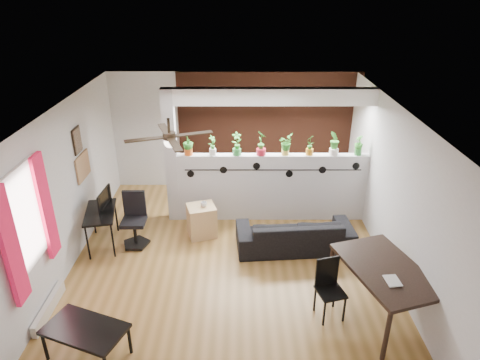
{
  "coord_description": "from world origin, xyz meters",
  "views": [
    {
      "loc": [
        0.18,
        -5.93,
        4.31
      ],
      "look_at": [
        0.18,
        0.6,
        1.25
      ],
      "focal_mm": 32.0,
      "sensor_mm": 36.0,
      "label": 1
    }
  ],
  "objects_px": {
    "potted_plant_1": "(212,145)",
    "potted_plant_2": "(237,143)",
    "computer_desk": "(100,214)",
    "coffee_table": "(85,331)",
    "dining_table": "(385,273)",
    "potted_plant_3": "(261,142)",
    "cup": "(204,204)",
    "potted_plant_7": "(359,145)",
    "potted_plant_5": "(310,144)",
    "potted_plant_0": "(188,143)",
    "cube_shelf": "(202,221)",
    "sofa": "(295,233)",
    "folding_chair": "(329,283)",
    "office_chair": "(135,223)",
    "ceiling_fan": "(170,138)",
    "potted_plant_4": "(286,144)",
    "potted_plant_6": "(335,142)"
  },
  "relations": [
    {
      "from": "potted_plant_2",
      "to": "office_chair",
      "type": "distance_m",
      "value": 2.33
    },
    {
      "from": "office_chair",
      "to": "folding_chair",
      "type": "bearing_deg",
      "value": -29.68
    },
    {
      "from": "potted_plant_4",
      "to": "potted_plant_5",
      "type": "bearing_deg",
      "value": -0.0
    },
    {
      "from": "computer_desk",
      "to": "coffee_table",
      "type": "relative_size",
      "value": 0.9
    },
    {
      "from": "potted_plant_7",
      "to": "dining_table",
      "type": "relative_size",
      "value": 0.22
    },
    {
      "from": "cube_shelf",
      "to": "sofa",
      "type": "bearing_deg",
      "value": -30.77
    },
    {
      "from": "potted_plant_0",
      "to": "office_chair",
      "type": "bearing_deg",
      "value": -133.87
    },
    {
      "from": "potted_plant_5",
      "to": "potted_plant_0",
      "type": "bearing_deg",
      "value": 180.0
    },
    {
      "from": "potted_plant_0",
      "to": "potted_plant_7",
      "type": "height_order",
      "value": "potted_plant_0"
    },
    {
      "from": "potted_plant_7",
      "to": "folding_chair",
      "type": "height_order",
      "value": "potted_plant_7"
    },
    {
      "from": "sofa",
      "to": "dining_table",
      "type": "height_order",
      "value": "dining_table"
    },
    {
      "from": "potted_plant_7",
      "to": "sofa",
      "type": "height_order",
      "value": "potted_plant_7"
    },
    {
      "from": "potted_plant_3",
      "to": "coffee_table",
      "type": "height_order",
      "value": "potted_plant_3"
    },
    {
      "from": "potted_plant_7",
      "to": "dining_table",
      "type": "height_order",
      "value": "potted_plant_7"
    },
    {
      "from": "potted_plant_3",
      "to": "cup",
      "type": "relative_size",
      "value": 4.19
    },
    {
      "from": "cube_shelf",
      "to": "office_chair",
      "type": "xyz_separation_m",
      "value": [
        -1.15,
        -0.29,
        0.13
      ]
    },
    {
      "from": "coffee_table",
      "to": "potted_plant_3",
      "type": "bearing_deg",
      "value": 56.58
    },
    {
      "from": "potted_plant_0",
      "to": "potted_plant_2",
      "type": "xyz_separation_m",
      "value": [
        0.9,
        0.0,
        0.0
      ]
    },
    {
      "from": "folding_chair",
      "to": "cup",
      "type": "bearing_deg",
      "value": 132.5
    },
    {
      "from": "potted_plant_3",
      "to": "ceiling_fan",
      "type": "bearing_deg",
      "value": -127.36
    },
    {
      "from": "ceiling_fan",
      "to": "cup",
      "type": "distance_m",
      "value": 2.06
    },
    {
      "from": "cup",
      "to": "office_chair",
      "type": "distance_m",
      "value": 1.26
    },
    {
      "from": "cup",
      "to": "folding_chair",
      "type": "height_order",
      "value": "folding_chair"
    },
    {
      "from": "potted_plant_1",
      "to": "potted_plant_2",
      "type": "bearing_deg",
      "value": 0.0
    },
    {
      "from": "potted_plant_6",
      "to": "cube_shelf",
      "type": "height_order",
      "value": "potted_plant_6"
    },
    {
      "from": "potted_plant_1",
      "to": "coffee_table",
      "type": "height_order",
      "value": "potted_plant_1"
    },
    {
      "from": "potted_plant_5",
      "to": "dining_table",
      "type": "bearing_deg",
      "value": -76.29
    },
    {
      "from": "sofa",
      "to": "potted_plant_3",
      "type": "bearing_deg",
      "value": -65.93
    },
    {
      "from": "potted_plant_6",
      "to": "potted_plant_1",
      "type": "bearing_deg",
      "value": -180.0
    },
    {
      "from": "potted_plant_4",
      "to": "office_chair",
      "type": "height_order",
      "value": "potted_plant_4"
    },
    {
      "from": "sofa",
      "to": "folding_chair",
      "type": "height_order",
      "value": "folding_chair"
    },
    {
      "from": "potted_plant_6",
      "to": "cube_shelf",
      "type": "bearing_deg",
      "value": -165.44
    },
    {
      "from": "potted_plant_3",
      "to": "cube_shelf",
      "type": "relative_size",
      "value": 0.8
    },
    {
      "from": "potted_plant_3",
      "to": "folding_chair",
      "type": "height_order",
      "value": "potted_plant_3"
    },
    {
      "from": "ceiling_fan",
      "to": "office_chair",
      "type": "xyz_separation_m",
      "value": [
        -0.88,
        0.87,
        -1.88
      ]
    },
    {
      "from": "coffee_table",
      "to": "dining_table",
      "type": "bearing_deg",
      "value": 10.8
    },
    {
      "from": "potted_plant_2",
      "to": "dining_table",
      "type": "distance_m",
      "value": 3.51
    },
    {
      "from": "potted_plant_6",
      "to": "potted_plant_7",
      "type": "bearing_deg",
      "value": -0.0
    },
    {
      "from": "potted_plant_2",
      "to": "sofa",
      "type": "xyz_separation_m",
      "value": [
        1.02,
        -1.05,
        -1.3
      ]
    },
    {
      "from": "dining_table",
      "to": "sofa",
      "type": "bearing_deg",
      "value": 120.67
    },
    {
      "from": "potted_plant_4",
      "to": "potted_plant_6",
      "type": "height_order",
      "value": "potted_plant_6"
    },
    {
      "from": "dining_table",
      "to": "potted_plant_6",
      "type": "bearing_deg",
      "value": 94.52
    },
    {
      "from": "sofa",
      "to": "folding_chair",
      "type": "distance_m",
      "value": 1.68
    },
    {
      "from": "potted_plant_2",
      "to": "potted_plant_1",
      "type": "bearing_deg",
      "value": 180.0
    },
    {
      "from": "ceiling_fan",
      "to": "potted_plant_7",
      "type": "xyz_separation_m",
      "value": [
        3.18,
        1.8,
        -0.76
      ]
    },
    {
      "from": "potted_plant_2",
      "to": "potted_plant_0",
      "type": "bearing_deg",
      "value": 180.0
    },
    {
      "from": "computer_desk",
      "to": "potted_plant_5",
      "type": "bearing_deg",
      "value": 14.35
    },
    {
      "from": "potted_plant_4",
      "to": "folding_chair",
      "type": "relative_size",
      "value": 0.45
    },
    {
      "from": "ceiling_fan",
      "to": "potted_plant_5",
      "type": "relative_size",
      "value": 3.06
    },
    {
      "from": "ceiling_fan",
      "to": "potted_plant_4",
      "type": "height_order",
      "value": "ceiling_fan"
    }
  ]
}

